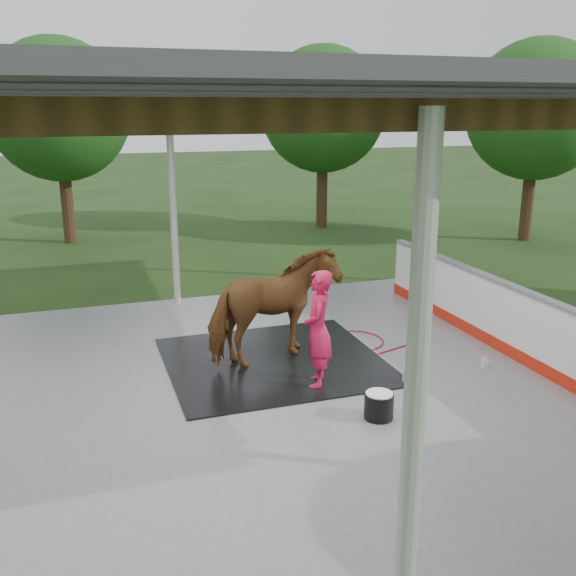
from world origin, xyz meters
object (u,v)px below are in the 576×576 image
object	(u,v)px
dasher_board	(520,327)
handler	(318,329)
wash_bucket	(379,405)
horse	(274,307)

from	to	relation	value
dasher_board	handler	distance (m)	3.36
dasher_board	wash_bucket	distance (m)	3.19
horse	wash_bucket	world-z (taller)	horse
horse	handler	size ratio (longest dim) A/B	1.22
handler	dasher_board	bearing A→B (deg)	110.32
wash_bucket	horse	bearing A→B (deg)	107.63
horse	handler	xyz separation A→B (m)	(0.33, -1.01, -0.05)
horse	wash_bucket	bearing A→B (deg)	179.96
dasher_board	wash_bucket	world-z (taller)	dasher_board
dasher_board	handler	xyz separation A→B (m)	(-3.34, 0.11, 0.30)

